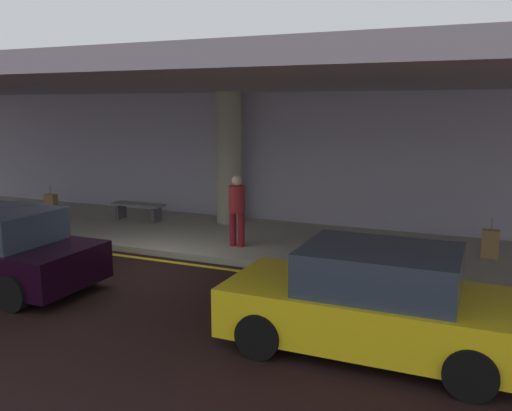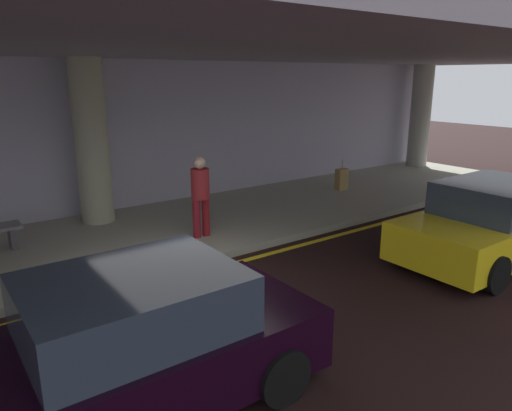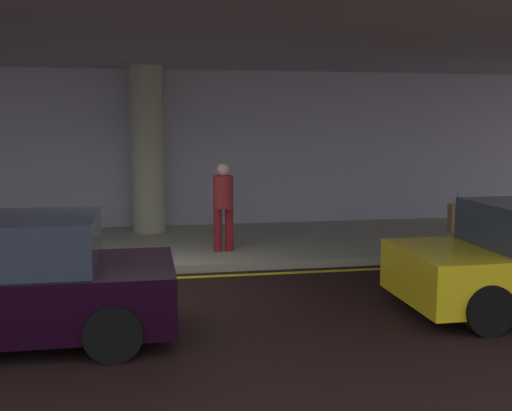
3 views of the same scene
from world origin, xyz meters
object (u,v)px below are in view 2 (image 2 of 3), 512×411
Objects in this scene: support_column_left_mid at (420,116)px; suitcase_upright_secondary at (342,179)px; car_yellow_taxi at (491,223)px; car_black at (129,348)px; support_column_far_left at (92,142)px; traveler_with_luggage at (200,192)px.

support_column_left_mid is 5.48m from suitcase_upright_secondary.
car_black is at bearing 179.63° from car_yellow_taxi.
car_yellow_taxi is at bearing -123.83° from suitcase_upright_secondary.
car_black is at bearing -105.50° from support_column_far_left.
car_black is 1.00× the size of car_yellow_taxi.
support_column_far_left and support_column_left_mid have the same top height.
car_black is (-13.79, -6.44, -1.26)m from support_column_left_mid.
support_column_far_left is 6.80m from car_black.
traveler_with_luggage reaches higher than suitcase_upright_secondary.
support_column_left_mid is at bearing 0.00° from support_column_far_left.
support_column_far_left reaches higher than car_yellow_taxi.
car_yellow_taxi is (7.17, 0.05, 0.00)m from car_black.
support_column_far_left is 0.89× the size of car_yellow_taxi.
car_black is 4.56× the size of suitcase_upright_secondary.
traveler_with_luggage is 1.87× the size of suitcase_upright_secondary.
support_column_left_mid is 10.92m from traveler_with_luggage.
car_black is at bearing -154.97° from support_column_left_mid.
traveler_with_luggage is (1.38, -2.39, -0.86)m from support_column_far_left.
car_yellow_taxi is at bearing 139.99° from traveler_with_luggage.
support_column_left_mid is at bearing 43.17° from car_yellow_taxi.
support_column_far_left is at bearing -55.09° from traveler_with_luggage.
support_column_far_left reaches higher than traveler_with_luggage.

